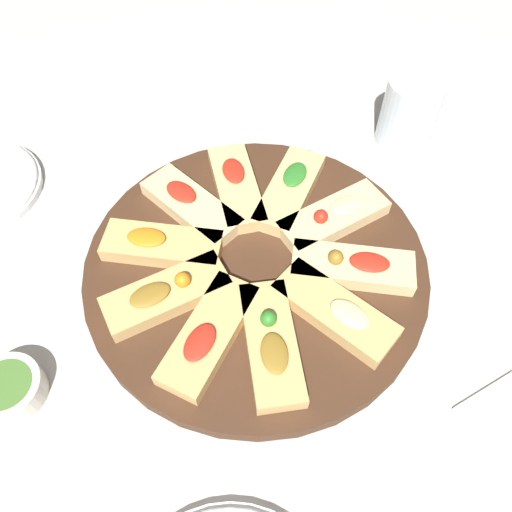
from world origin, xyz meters
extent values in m
plane|color=beige|center=(0.00, 0.00, 0.00)|extent=(3.00, 3.00, 0.00)
cylinder|color=#422819|center=(0.00, 0.00, 0.01)|extent=(0.42, 0.42, 0.02)
cube|color=tan|center=(-0.01, 0.11, 0.03)|extent=(0.06, 0.15, 0.02)
ellipsoid|color=olive|center=(-0.01, 0.13, 0.04)|extent=(0.03, 0.05, 0.01)
sphere|color=orange|center=(-0.01, 0.09, 0.05)|extent=(0.02, 0.02, 0.02)
cube|color=tan|center=(-0.07, 0.09, 0.03)|extent=(0.13, 0.14, 0.02)
ellipsoid|color=red|center=(-0.09, 0.10, 0.04)|extent=(0.05, 0.05, 0.01)
cube|color=tan|center=(-0.11, 0.03, 0.03)|extent=(0.15, 0.09, 0.02)
ellipsoid|color=olive|center=(-0.13, 0.03, 0.04)|extent=(0.05, 0.04, 0.01)
sphere|color=#2D7A28|center=(-0.09, 0.02, 0.05)|extent=(0.02, 0.02, 0.02)
cube|color=tan|center=(-0.10, -0.05, 0.03)|extent=(0.15, 0.11, 0.02)
ellipsoid|color=beige|center=(-0.12, -0.06, 0.04)|extent=(0.05, 0.05, 0.01)
cube|color=#E5C689|center=(-0.06, -0.10, 0.03)|extent=(0.12, 0.15, 0.02)
ellipsoid|color=red|center=(-0.07, -0.11, 0.04)|extent=(0.05, 0.05, 0.01)
sphere|color=olive|center=(-0.05, -0.08, 0.05)|extent=(0.02, 0.02, 0.02)
cube|color=#E5C689|center=(0.02, -0.11, 0.03)|extent=(0.07, 0.15, 0.02)
ellipsoid|color=beige|center=(0.02, -0.13, 0.04)|extent=(0.03, 0.05, 0.01)
sphere|color=red|center=(0.01, -0.09, 0.05)|extent=(0.02, 0.02, 0.02)
cube|color=#DBB775|center=(0.08, -0.08, 0.03)|extent=(0.14, 0.14, 0.02)
ellipsoid|color=#2D7A28|center=(0.09, -0.10, 0.04)|extent=(0.05, 0.05, 0.01)
cube|color=#DBB775|center=(0.11, -0.02, 0.03)|extent=(0.15, 0.08, 0.02)
ellipsoid|color=red|center=(0.13, -0.02, 0.04)|extent=(0.05, 0.04, 0.01)
cube|color=#E5C689|center=(0.11, 0.05, 0.03)|extent=(0.15, 0.10, 0.02)
ellipsoid|color=red|center=(0.12, 0.05, 0.04)|extent=(0.05, 0.04, 0.01)
cube|color=tan|center=(0.06, 0.10, 0.03)|extent=(0.12, 0.15, 0.02)
ellipsoid|color=orange|center=(0.07, 0.11, 0.04)|extent=(0.05, 0.05, 0.01)
cylinder|color=silver|center=(0.13, -0.30, 0.05)|extent=(0.08, 0.08, 0.10)
cylinder|color=silver|center=(-0.04, 0.30, 0.01)|extent=(0.07, 0.07, 0.03)
cylinder|color=#4C7A33|center=(-0.04, 0.30, 0.03)|extent=(0.06, 0.06, 0.01)
camera|label=1|loc=(-0.32, 0.14, 0.52)|focal=35.00mm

